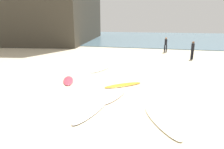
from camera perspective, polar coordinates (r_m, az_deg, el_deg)
ground_plane at (r=8.55m, az=-10.12°, el=-8.28°), size 120.00×120.00×0.00m
ocean_water at (r=45.98m, az=10.86°, el=10.75°), size 120.00×40.00×0.08m
surfboard_0 at (r=14.16m, az=-3.35°, el=1.52°), size 1.11×2.31×0.06m
surfboard_1 at (r=11.69m, az=-12.74°, el=-1.74°), size 1.34×1.95×0.09m
surfboard_2 at (r=7.13m, az=14.30°, el=-13.23°), size 1.67×2.44×0.07m
surfboard_3 at (r=9.03m, az=0.46°, el=-6.46°), size 1.03×2.16×0.08m
surfboard_4 at (r=7.76m, az=-5.88°, el=-10.33°), size 0.98×2.64×0.08m
surfboard_5 at (r=10.66m, az=3.29°, el=-3.10°), size 2.03×1.79×0.07m
beachgoer_near at (r=23.10m, az=15.53°, el=8.63°), size 0.34×0.30×1.72m
beachgoer_mid at (r=19.49m, az=22.62°, el=6.84°), size 0.40×0.40×1.68m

